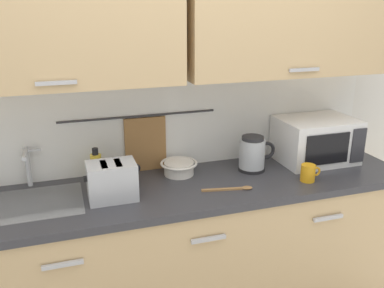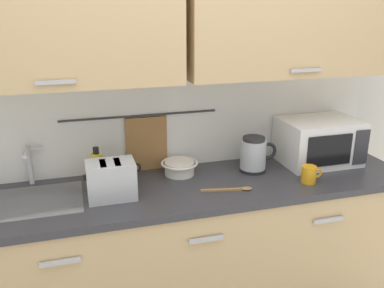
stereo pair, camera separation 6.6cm
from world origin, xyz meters
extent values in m
cube|color=tan|center=(0.00, 0.30, 0.43)|extent=(2.50, 0.60, 0.86)
cube|color=#B7B7BC|center=(-0.69, -0.01, 0.74)|extent=(0.18, 0.02, 0.02)
cube|color=#B7B7BC|center=(0.00, -0.01, 0.74)|extent=(0.18, 0.02, 0.02)
cube|color=#B7B7BC|center=(0.69, -0.01, 0.74)|extent=(0.18, 0.02, 0.02)
cube|color=#333338|center=(0.00, 0.30, 0.88)|extent=(2.53, 0.63, 0.04)
cube|color=#9EA0A5|center=(-0.83, 0.32, 0.85)|extent=(0.52, 0.38, 0.09)
cube|color=silver|center=(0.00, 0.63, 1.25)|extent=(3.70, 0.06, 2.50)
cube|color=silver|center=(0.00, 0.59, 1.18)|extent=(2.50, 0.01, 0.55)
cube|color=tan|center=(-0.64, 0.43, 1.80)|extent=(1.23, 0.33, 0.70)
cube|color=#B7B7BC|center=(-0.64, 0.26, 1.50)|extent=(0.18, 0.01, 0.02)
cube|color=tan|center=(0.64, 0.43, 1.80)|extent=(1.23, 0.33, 0.70)
cube|color=#B7B7BC|center=(0.64, 0.26, 1.50)|extent=(0.18, 0.01, 0.02)
cylinder|color=#333338|center=(-0.21, 0.58, 1.23)|extent=(0.90, 0.01, 0.01)
cube|color=olive|center=(-0.18, 0.58, 1.05)|extent=(0.24, 0.02, 0.34)
cylinder|color=#B2B5BA|center=(-0.83, 0.55, 1.01)|extent=(0.03, 0.03, 0.22)
cylinder|color=#B2B5BA|center=(-0.83, 0.47, 1.11)|extent=(0.02, 0.16, 0.02)
cube|color=#B2B5BA|center=(-0.79, 0.55, 1.10)|extent=(0.07, 0.02, 0.01)
cube|color=white|center=(0.86, 0.41, 1.04)|extent=(0.46, 0.34, 0.27)
cube|color=black|center=(0.82, 0.24, 1.04)|extent=(0.29, 0.01, 0.18)
cube|color=#2D2D33|center=(1.04, 0.24, 1.04)|extent=(0.09, 0.01, 0.21)
cylinder|color=black|center=(0.41, 0.38, 0.91)|extent=(0.16, 0.16, 0.02)
cylinder|color=#B2B7BC|center=(0.41, 0.38, 1.00)|extent=(0.15, 0.15, 0.17)
cylinder|color=#262628|center=(0.41, 0.38, 1.10)|extent=(0.13, 0.13, 0.02)
torus|color=black|center=(0.51, 0.38, 1.01)|extent=(0.11, 0.02, 0.11)
cylinder|color=yellow|center=(-0.47, 0.49, 0.98)|extent=(0.06, 0.06, 0.16)
cylinder|color=black|center=(-0.47, 0.49, 1.08)|extent=(0.03, 0.03, 0.04)
cylinder|color=black|center=(-0.31, 0.50, 0.95)|extent=(0.08, 0.08, 0.09)
torus|color=black|center=(-0.26, 0.50, 0.95)|extent=(0.06, 0.01, 0.06)
cylinder|color=silver|center=(-0.02, 0.45, 0.94)|extent=(0.17, 0.17, 0.07)
torus|color=silver|center=(-0.02, 0.45, 0.97)|extent=(0.21, 0.21, 0.01)
cube|color=#B7BABF|center=(-0.42, 0.25, 1.00)|extent=(0.24, 0.17, 0.19)
cube|color=black|center=(-0.45, 0.25, 1.08)|extent=(0.03, 0.12, 0.01)
cube|color=black|center=(-0.38, 0.25, 1.08)|extent=(0.03, 0.12, 0.01)
cube|color=black|center=(-0.55, 0.25, 1.02)|extent=(0.02, 0.02, 0.02)
cylinder|color=orange|center=(0.64, 0.14, 0.95)|extent=(0.08, 0.08, 0.09)
torus|color=orange|center=(0.69, 0.14, 0.95)|extent=(0.06, 0.01, 0.06)
cube|color=#9E7042|center=(0.14, 0.17, 0.91)|extent=(0.22, 0.06, 0.01)
ellipsoid|color=#9E7042|center=(0.27, 0.15, 0.91)|extent=(0.07, 0.05, 0.01)
camera|label=1|loc=(-0.63, -1.68, 1.84)|focal=38.87mm
camera|label=2|loc=(-0.56, -1.70, 1.84)|focal=38.87mm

